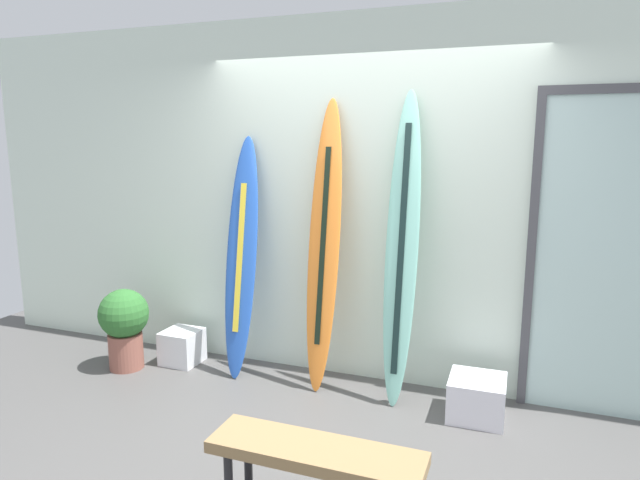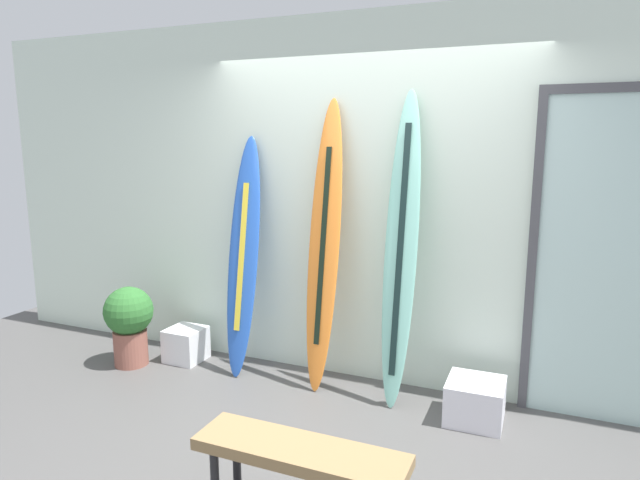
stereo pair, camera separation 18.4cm
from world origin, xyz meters
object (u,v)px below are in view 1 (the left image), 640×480
Objects in this scene: display_block_left at (477,398)px; potted_plant at (124,323)px; surfboard_sunset at (324,246)px; surfboard_cobalt at (241,257)px; bench at (316,459)px; glass_door at (609,253)px; surfboard_seafoam at (402,252)px; display_block_center at (182,347)px.

display_block_left is 0.56× the size of potted_plant.
surfboard_sunset is 1.81m from potted_plant.
surfboard_sunset reaches higher than display_block_left.
surfboard_cobalt reaches higher than bench.
surfboard_cobalt is at bearing 17.21° from potted_plant.
glass_door reaches higher than display_block_left.
bench is at bearing -92.15° from surfboard_seafoam.
surfboard_seafoam is (0.59, -0.02, 0.00)m from surfboard_sunset.
glass_door is (3.20, 0.25, 1.00)m from display_block_center.
display_block_left is at bearing -4.05° from surfboard_cobalt.
surfboard_cobalt is at bearing -175.35° from glass_door.
surfboard_cobalt is 1.82× the size of bench.
surfboard_seafoam reaches higher than display_block_left.
glass_door is (1.93, 0.20, 0.05)m from surfboard_sunset.
display_block_center is 2.38m from bench.
surfboard_cobalt is 1.14m from potted_plant.
surfboard_cobalt is 2.07m from bench.
surfboard_seafoam reaches higher than glass_door.
glass_door is at bearing 24.26° from display_block_left.
surfboard_seafoam is 1.12m from display_block_left.
surfboard_sunset is at bearing -174.05° from glass_door.
surfboard_seafoam is 2.09m from display_block_center.
surfboard_seafoam is 5.89× the size of display_block_left.
potted_plant is (-3.57, -0.51, -0.76)m from glass_door.
glass_door is 2.39m from bench.
surfboard_sunset is at bearing 172.97° from display_block_left.
bench is at bearing -71.29° from surfboard_sunset.
display_block_left is 1.59m from bench.
display_block_center is at bearing -176.46° from surfboard_cobalt.
glass_door is (0.77, 0.35, 1.00)m from display_block_left.
display_block_left is 0.36× the size of bench.
display_block_center is at bearing 139.60° from bench.
surfboard_cobalt is 6.32× the size of display_block_center.
display_block_center is 3.36m from glass_door.
potted_plant is (-1.64, -0.30, -0.71)m from surfboard_sunset.
potted_plant is (-2.23, -0.28, -0.71)m from surfboard_seafoam.
potted_plant is (-2.81, -0.16, 0.25)m from display_block_left.
display_block_left is at bearing 3.28° from potted_plant.
surfboard_cobalt is at bearing 3.54° from display_block_center.
display_block_center is (-2.44, 0.10, 0.00)m from display_block_left.
surfboard_sunset reaches higher than bench.
glass_door reaches higher than surfboard_sunset.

